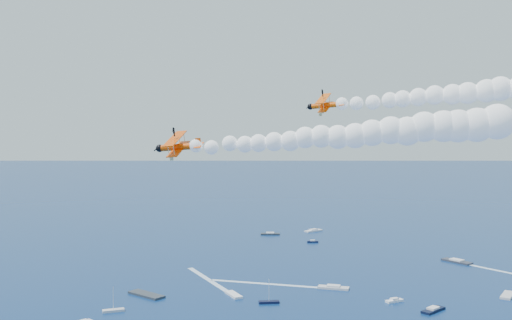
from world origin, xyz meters
The scene contains 6 objects.
biplane_lead centered at (8.40, 22.91, 57.60)m, with size 6.89×7.73×4.65m, color #FB5805, non-canonical shape.
biplane_trail centered at (-7.35, 1.41, 50.37)m, with size 7.97×8.94×5.39m, color #FF5005, non-canonical shape.
smoke_trail_lead centered at (33.54, 30.98, 59.58)m, with size 50.02×19.77×9.42m, color white, non-canonical shape.
smoke_trail_trail centered at (16.25, 13.25, 52.35)m, with size 47.29×26.44×9.42m, color white, non-canonical shape.
spectator_boats centered at (0.39, 122.67, 0.35)m, with size 234.97×171.86×0.70m.
boat_wakes centered at (-8.18, 127.86, 0.03)m, with size 189.30×109.38×0.04m.
Camera 1 is at (61.91, -71.55, 53.43)m, focal length 42.14 mm.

